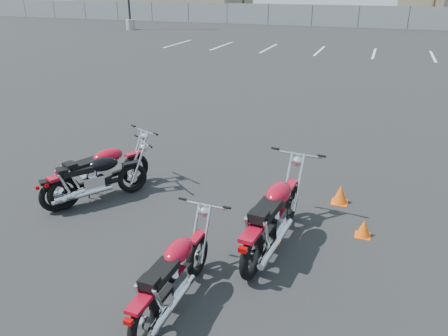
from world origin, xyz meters
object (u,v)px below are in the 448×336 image
(motorcycle_front_red, at_px, (101,172))
(motorcycle_rear_red, at_px, (173,275))
(motorcycle_third_red, at_px, (273,216))
(motorcycle_second_black, at_px, (95,179))

(motorcycle_front_red, relative_size, motorcycle_rear_red, 1.06)
(motorcycle_front_red, xyz_separation_m, motorcycle_third_red, (3.39, -0.59, 0.04))
(motorcycle_front_red, relative_size, motorcycle_second_black, 1.15)
(motorcycle_third_red, xyz_separation_m, motorcycle_rear_red, (-0.82, -1.66, -0.08))
(motorcycle_second_black, xyz_separation_m, motorcycle_rear_red, (2.54, -2.01, -0.01))
(motorcycle_front_red, height_order, motorcycle_rear_red, motorcycle_front_red)
(motorcycle_third_red, relative_size, motorcycle_rear_red, 1.19)
(motorcycle_rear_red, bearing_deg, motorcycle_second_black, 141.60)
(motorcycle_front_red, height_order, motorcycle_third_red, motorcycle_third_red)
(motorcycle_second_black, bearing_deg, motorcycle_rear_red, -38.40)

